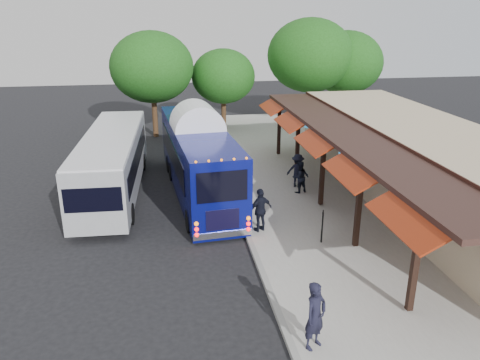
{
  "coord_description": "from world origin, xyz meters",
  "views": [
    {
      "loc": [
        -2.88,
        -14.54,
        8.34
      ],
      "look_at": [
        0.02,
        3.39,
        1.8
      ],
      "focal_mm": 35.0,
      "sensor_mm": 36.0,
      "label": 1
    }
  ],
  "objects_px": {
    "city_bus": "(113,161)",
    "ped_c": "(261,210)",
    "sign_board": "(322,222)",
    "coach_bus": "(198,156)",
    "ped_a": "(315,316)",
    "ped_d": "(298,171)",
    "ped_b": "(299,177)"
  },
  "relations": [
    {
      "from": "ped_c",
      "to": "ped_d",
      "type": "relative_size",
      "value": 1.05
    },
    {
      "from": "ped_a",
      "to": "ped_d",
      "type": "height_order",
      "value": "ped_a"
    },
    {
      "from": "ped_a",
      "to": "sign_board",
      "type": "distance_m",
      "value": 5.96
    },
    {
      "from": "ped_d",
      "to": "city_bus",
      "type": "bearing_deg",
      "value": 23.24
    },
    {
      "from": "coach_bus",
      "to": "ped_a",
      "type": "height_order",
      "value": "coach_bus"
    },
    {
      "from": "city_bus",
      "to": "ped_a",
      "type": "height_order",
      "value": "city_bus"
    },
    {
      "from": "ped_b",
      "to": "sign_board",
      "type": "height_order",
      "value": "ped_b"
    },
    {
      "from": "coach_bus",
      "to": "ped_c",
      "type": "distance_m",
      "value": 5.34
    },
    {
      "from": "coach_bus",
      "to": "ped_b",
      "type": "xyz_separation_m",
      "value": [
        4.72,
        -1.04,
        -0.97
      ]
    },
    {
      "from": "coach_bus",
      "to": "ped_c",
      "type": "relative_size",
      "value": 6.31
    },
    {
      "from": "city_bus",
      "to": "sign_board",
      "type": "height_order",
      "value": "city_bus"
    },
    {
      "from": "coach_bus",
      "to": "sign_board",
      "type": "height_order",
      "value": "coach_bus"
    },
    {
      "from": "coach_bus",
      "to": "ped_d",
      "type": "bearing_deg",
      "value": -8.27
    },
    {
      "from": "ped_a",
      "to": "city_bus",
      "type": "bearing_deg",
      "value": 82.61
    },
    {
      "from": "ped_c",
      "to": "ped_d",
      "type": "distance_m",
      "value": 5.36
    },
    {
      "from": "ped_c",
      "to": "sign_board",
      "type": "bearing_deg",
      "value": 122.16
    },
    {
      "from": "ped_b",
      "to": "ped_c",
      "type": "xyz_separation_m",
      "value": [
        -2.67,
        -3.81,
        0.11
      ]
    },
    {
      "from": "city_bus",
      "to": "ped_c",
      "type": "xyz_separation_m",
      "value": [
        6.1,
        -5.62,
        -0.59
      ]
    },
    {
      "from": "ped_c",
      "to": "ped_a",
      "type": "bearing_deg",
      "value": 65.26
    },
    {
      "from": "city_bus",
      "to": "ped_a",
      "type": "distance_m",
      "value": 13.96
    },
    {
      "from": "sign_board",
      "to": "ped_a",
      "type": "bearing_deg",
      "value": -89.43
    },
    {
      "from": "coach_bus",
      "to": "city_bus",
      "type": "distance_m",
      "value": 4.13
    },
    {
      "from": "city_bus",
      "to": "ped_d",
      "type": "xyz_separation_m",
      "value": [
        8.9,
        -1.04,
        -0.64
      ]
    },
    {
      "from": "ped_b",
      "to": "coach_bus",
      "type": "bearing_deg",
      "value": -30.73
    },
    {
      "from": "ped_c",
      "to": "city_bus",
      "type": "bearing_deg",
      "value": -67.38
    },
    {
      "from": "city_bus",
      "to": "ped_b",
      "type": "distance_m",
      "value": 8.98
    },
    {
      "from": "ped_c",
      "to": "sign_board",
      "type": "distance_m",
      "value": 2.47
    },
    {
      "from": "coach_bus",
      "to": "ped_c",
      "type": "height_order",
      "value": "coach_bus"
    },
    {
      "from": "ped_a",
      "to": "ped_d",
      "type": "xyz_separation_m",
      "value": [
        2.8,
        11.51,
        -0.09
      ]
    },
    {
      "from": "ped_a",
      "to": "ped_c",
      "type": "distance_m",
      "value": 6.93
    },
    {
      "from": "ped_a",
      "to": "coach_bus",
      "type": "bearing_deg",
      "value": 66.56
    },
    {
      "from": "ped_c",
      "to": "ped_d",
      "type": "bearing_deg",
      "value": -146.22
    }
  ]
}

